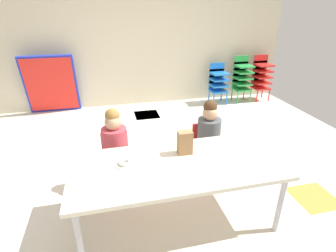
{
  "coord_description": "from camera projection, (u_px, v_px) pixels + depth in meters",
  "views": [
    {
      "loc": [
        -0.67,
        -2.71,
        1.86
      ],
      "look_at": [
        -0.17,
        -0.59,
        0.86
      ],
      "focal_mm": 28.33,
      "sensor_mm": 36.0,
      "label": 1
    }
  ],
  "objects": [
    {
      "name": "donut_powdered_on_plate",
      "position": [
        125.0,
        162.0,
        2.26
      ],
      "size": [
        0.12,
        0.12,
        0.03
      ],
      "primitive_type": "torus",
      "color": "white",
      "rests_on": "craft_table"
    },
    {
      "name": "seated_child_middle_seat",
      "position": [
        209.0,
        131.0,
        2.99
      ],
      "size": [
        0.32,
        0.32,
        0.92
      ],
      "color": "red",
      "rests_on": "ground_plane"
    },
    {
      "name": "paper_bag_brown",
      "position": [
        185.0,
        143.0,
        2.4
      ],
      "size": [
        0.13,
        0.09,
        0.22
      ],
      "primitive_type": "cube",
      "color": "#9E754C",
      "rests_on": "craft_table"
    },
    {
      "name": "craft_table",
      "position": [
        177.0,
        168.0,
        2.3
      ],
      "size": [
        1.82,
        0.82,
        0.61
      ],
      "color": "beige",
      "rests_on": "ground_plane"
    },
    {
      "name": "kid_chair_blue_stack",
      "position": [
        218.0,
        81.0,
        5.33
      ],
      "size": [
        0.32,
        0.3,
        0.8
      ],
      "color": "blue",
      "rests_on": "ground_plane"
    },
    {
      "name": "kid_chair_green_stack",
      "position": [
        242.0,
        76.0,
        5.41
      ],
      "size": [
        0.32,
        0.3,
        0.92
      ],
      "color": "green",
      "rests_on": "ground_plane"
    },
    {
      "name": "folded_activity_table",
      "position": [
        51.0,
        85.0,
        4.78
      ],
      "size": [
        0.9,
        0.29,
        1.09
      ],
      "color": "#1E33BF",
      "rests_on": "ground_plane"
    },
    {
      "name": "seated_child_near_camera",
      "position": [
        115.0,
        142.0,
        2.77
      ],
      "size": [
        0.32,
        0.31,
        0.92
      ],
      "color": "red",
      "rests_on": "ground_plane"
    },
    {
      "name": "paper_plate_near_edge",
      "position": [
        125.0,
        164.0,
        2.27
      ],
      "size": [
        0.18,
        0.18,
        0.01
      ],
      "primitive_type": "cylinder",
      "color": "white",
      "rests_on": "craft_table"
    },
    {
      "name": "back_wall",
      "position": [
        138.0,
        34.0,
        4.96
      ],
      "size": [
        5.84,
        0.1,
        2.72
      ],
      "primitive_type": "cube",
      "color": "beige",
      "rests_on": "ground_plane"
    },
    {
      "name": "kid_chair_red_stack",
      "position": [
        261.0,
        75.0,
        5.51
      ],
      "size": [
        0.32,
        0.3,
        0.92
      ],
      "color": "red",
      "rests_on": "ground_plane"
    },
    {
      "name": "ground_plane",
      "position": [
        170.0,
        168.0,
        3.32
      ],
      "size": [
        5.84,
        5.01,
        0.02
      ],
      "color": "silver"
    }
  ]
}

